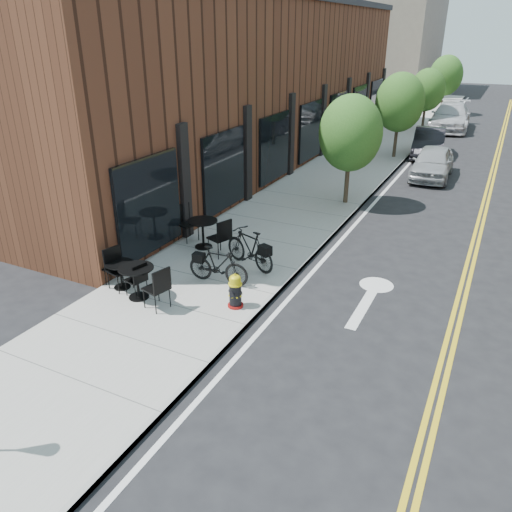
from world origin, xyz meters
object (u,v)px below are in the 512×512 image
Objects in this scene: bistro_set_b at (120,272)px; parked_car_c at (450,117)px; bicycle_left at (250,248)px; parked_car_b at (429,143)px; fire_hydrant at (235,291)px; bistro_set_c at (203,230)px; bistro_set_a at (137,278)px; parked_car_a at (433,163)px; bicycle_right at (218,265)px.

bistro_set_b is 0.29× the size of parked_car_c.
bistro_set_b is at bearing -102.08° from parked_car_c.
parked_car_b reaches higher than bicycle_left.
bistro_set_b is at bearing -169.31° from fire_hydrant.
bistro_set_c is at bearing 135.82° from fire_hydrant.
parked_car_c reaches higher than fire_hydrant.
parked_car_b reaches higher than bistro_set_b.
parked_car_b is (3.61, 18.45, 0.06)m from bistro_set_a.
parked_car_b is (4.29, 18.23, 0.14)m from bistro_set_b.
parked_car_a reaches higher than bistro_set_b.
bicycle_left is at bearing 110.40° from fire_hydrant.
bicycle_left is 0.91× the size of bistro_set_a.
bicycle_right is at bearing 8.45° from bicycle_left.
bicycle_right is 0.98× the size of bistro_set_b.
bistro_set_c reaches higher than bistro_set_a.
bistro_set_a is 18.80m from parked_car_b.
bistro_set_a is at bearing -108.76° from parked_car_a.
bicycle_left is at bearing -103.72° from parked_car_b.
parked_car_c reaches higher than bistro_set_a.
parked_car_c reaches higher than bicycle_right.
bistro_set_b is 15.02m from parked_car_a.
parked_car_a is (2.84, 11.68, 0.01)m from bicycle_left.
parked_car_c reaches higher than bistro_set_b.
parked_car_c reaches higher than bistro_set_c.
parked_car_b is 0.74× the size of parked_car_c.
fire_hydrant is 0.15× the size of parked_car_c.
bistro_set_a reaches higher than bistro_set_b.
bistro_set_a is at bearing -100.58° from parked_car_c.
bicycle_left is 24.13m from parked_car_c.
bistro_set_b is at bearing -111.48° from parked_car_a.
parked_car_c is (3.61, 26.71, 0.19)m from bistro_set_a.
bicycle_right is 0.83× the size of bistro_set_a.
fire_hydrant is 0.40× the size of bistro_set_c.
bicycle_right is at bearing -104.10° from parked_car_b.
bistro_set_b is at bearing 177.27° from bistro_set_a.
bistro_set_b is at bearing -109.59° from parked_car_b.
parked_car_a is 0.93× the size of parked_car_b.
fire_hydrant is 0.47× the size of bicycle_left.
parked_car_b is (2.04, 15.78, 0.04)m from bicycle_left.
parked_car_a reaches higher than bistro_set_c.
bistro_set_c is 0.36× the size of parked_car_c.
fire_hydrant is 0.42× the size of bistro_set_a.
fire_hydrant is at bearing 22.03° from bistro_set_b.
parked_car_b is 8.26m from parked_car_c.
bistro_set_a is (-1.57, -2.66, -0.02)m from bicycle_left.
bicycle_right is (-0.93, 0.83, 0.09)m from fire_hydrant.
bistro_set_c is (-1.79, 0.56, 0.01)m from bicycle_left.
bistro_set_a is 0.34× the size of parked_car_c.
bistro_set_c is 15.70m from parked_car_b.
bicycle_left is 1.10× the size of bicycle_right.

